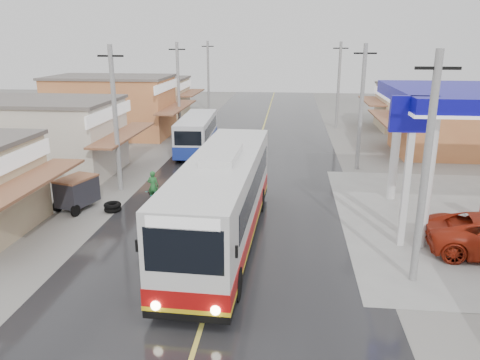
{
  "coord_description": "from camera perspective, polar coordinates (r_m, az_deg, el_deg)",
  "views": [
    {
      "loc": [
        2.42,
        -15.51,
        8.3
      ],
      "look_at": [
        0.32,
        4.53,
        2.17
      ],
      "focal_mm": 35.0,
      "sensor_mm": 36.0,
      "label": 1
    }
  ],
  "objects": [
    {
      "name": "tricycle_near",
      "position": [
        24.81,
        -19.3,
        -1.29
      ],
      "size": [
        1.93,
        2.47,
        1.66
      ],
      "rotation": [
        0.0,
        0.0,
        -0.29
      ],
      "color": "#26262D",
      "rests_on": "ground"
    },
    {
      "name": "road",
      "position": [
        31.71,
        1.41,
        1.76
      ],
      "size": [
        12.0,
        90.0,
        0.02
      ],
      "primitive_type": "cube",
      "color": "black",
      "rests_on": "ground"
    },
    {
      "name": "ground",
      "position": [
        17.76,
        -2.59,
        -10.96
      ],
      "size": [
        120.0,
        120.0,
        0.0
      ],
      "primitive_type": "plane",
      "color": "slate",
      "rests_on": "ground"
    },
    {
      "name": "shopfronts_left",
      "position": [
        37.81,
        -18.27,
        3.38
      ],
      "size": [
        11.0,
        44.0,
        5.2
      ],
      "primitive_type": null,
      "color": "tan",
      "rests_on": "ground"
    },
    {
      "name": "second_bus",
      "position": [
        35.4,
        -5.28,
        5.68
      ],
      "size": [
        2.54,
        8.16,
        2.68
      ],
      "rotation": [
        0.0,
        0.0,
        0.04
      ],
      "color": "silver",
      "rests_on": "road"
    },
    {
      "name": "utility_poles_left",
      "position": [
        33.92,
        -10.33,
        2.48
      ],
      "size": [
        1.6,
        50.0,
        8.0
      ],
      "primitive_type": null,
      "color": "gray",
      "rests_on": "ground"
    },
    {
      "name": "coach_bus",
      "position": [
        19.3,
        -2.09,
        -2.39
      ],
      "size": [
        3.26,
        12.84,
        3.98
      ],
      "rotation": [
        0.0,
        0.0,
        -0.03
      ],
      "color": "silver",
      "rests_on": "road"
    },
    {
      "name": "centre_line",
      "position": [
        31.71,
        1.41,
        1.78
      ],
      "size": [
        0.15,
        90.0,
        0.01
      ],
      "primitive_type": "cube",
      "color": "#D8CC4C",
      "rests_on": "road"
    },
    {
      "name": "cyclist",
      "position": [
        24.26,
        -10.37,
        -1.78
      ],
      "size": [
        0.76,
        1.84,
        1.94
      ],
      "rotation": [
        0.0,
        0.0,
        -0.07
      ],
      "color": "black",
      "rests_on": "ground"
    },
    {
      "name": "tyre_stack",
      "position": [
        24.22,
        -15.27,
        -3.19
      ],
      "size": [
        0.86,
        0.86,
        0.44
      ],
      "color": "black",
      "rests_on": "ground"
    },
    {
      "name": "utility_poles_right",
      "position": [
        31.95,
        14.03,
        1.35
      ],
      "size": [
        1.6,
        36.0,
        8.0
      ],
      "primitive_type": null,
      "color": "gray",
      "rests_on": "ground"
    }
  ]
}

